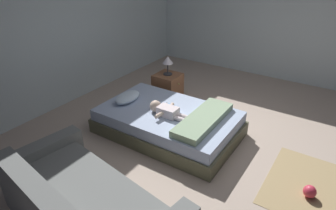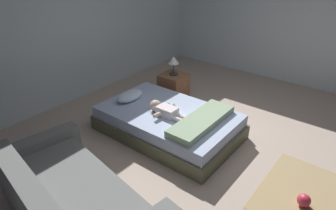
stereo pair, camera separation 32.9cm
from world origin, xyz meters
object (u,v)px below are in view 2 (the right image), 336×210
Objects in this scene: bed at (168,122)px; pillow at (130,96)px; lamp at (174,61)px; nightstand at (173,86)px; toy_ball at (304,200)px; couch at (69,200)px; toothbrush at (171,104)px; baby at (164,110)px.

pillow reaches higher than bed.
nightstand is at bearing -90.00° from lamp.
toy_ball is at bearing -93.01° from pillow.
pillow is 0.23× the size of couch.
bed is 0.76m from pillow.
pillow is 2.05m from couch.
bed is at bearing -156.10° from toothbrush.
couch is 3.11m from lamp.
baby is at bearing -148.53° from nightstand.
pillow reaches higher than toy_ball.
pillow is 1.04× the size of nightstand.
bed is 0.29m from baby.
couch reaches higher than pillow.
pillow is 1.15m from lamp.
couch is at bearing 131.75° from toy_ball.
toothbrush is 2.23m from toy_ball.
baby is at bearing -148.52° from lamp.
toothbrush reaches higher than toy_ball.
nightstand is 1.36× the size of lamp.
toothbrush is 1.05m from nightstand.
nightstand reaches higher than toothbrush.
bed is 3.36× the size of baby.
toy_ball is (-0.15, -2.80, -0.38)m from pillow.
baby is 1.77× the size of lamp.
couch reaches higher than nightstand.
baby is at bearing -173.22° from bed.
lamp is at bearing 65.46° from toy_ball.
baby is at bearing -162.11° from toothbrush.
toy_ball is (-0.42, -2.17, -0.32)m from toothbrush.
lamp reaches higher than pillow.
toy_ball is (-1.27, -2.77, -0.65)m from lamp.
lamp reaches higher than toy_ball.
nightstand is (1.12, -0.02, -0.22)m from pillow.
nightstand reaches higher than toy_ball.
nightstand is at bearing 33.59° from bed.
toy_ball is at bearing -96.34° from bed.
couch is 4.59× the size of nightstand.
toothbrush is at bearing 8.00° from couch.
toy_ball is at bearing -114.54° from lamp.
lamp is (1.12, -0.02, 0.27)m from pillow.
baby is 0.31m from toothbrush.
couch reaches higher than baby.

